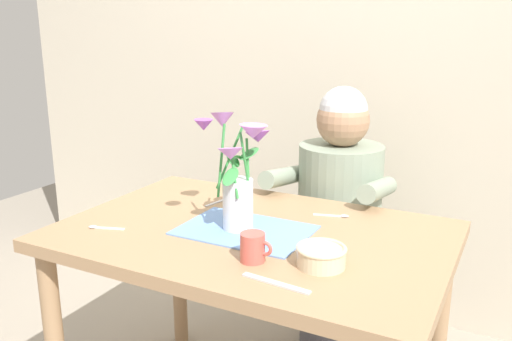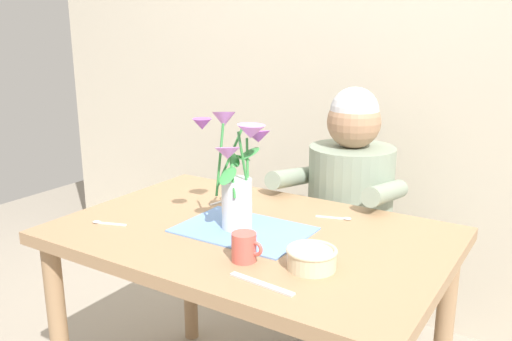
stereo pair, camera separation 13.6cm
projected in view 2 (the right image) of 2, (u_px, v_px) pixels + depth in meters
The scene contains 11 objects.
wood_panel_backdrop at pixel (377, 51), 2.39m from camera, with size 4.00×0.10×2.50m, color beige.
dining_table at pixel (251, 258), 1.69m from camera, with size 1.20×0.80×0.74m.
seated_person at pixel (348, 228), 2.18m from camera, with size 0.45×0.47×1.14m.
striped_placemat at pixel (243, 230), 1.66m from camera, with size 0.40×0.28×0.01m, color #6B93D1.
flower_vase at pixel (237, 174), 1.64m from camera, with size 0.25×0.25×0.36m.
ceramic_bowl at pixel (312, 257), 1.40m from camera, with size 0.14×0.14×0.06m.
dinner_knife at pixel (262, 284), 1.31m from camera, with size 0.19×0.02×0.01m, color silver.
ceramic_mug at pixel (244, 247), 1.44m from camera, with size 0.09×0.07×0.08m.
spoon_0 at pixel (339, 218), 1.77m from camera, with size 0.12×0.05×0.01m.
spoon_1 at pixel (227, 200), 1.95m from camera, with size 0.04×0.12×0.01m.
spoon_2 at pixel (104, 223), 1.72m from camera, with size 0.12×0.05×0.01m.
Camera 2 is at (0.85, -1.31, 1.35)m, focal length 37.40 mm.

